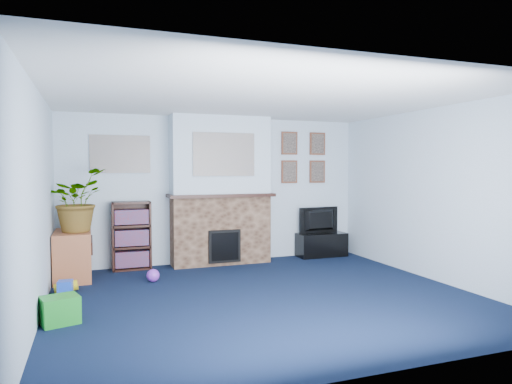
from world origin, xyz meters
name	(u,v)px	position (x,y,z in m)	size (l,w,h in m)	color
floor	(266,296)	(0.00, 0.00, 0.00)	(5.00, 4.50, 0.01)	black
ceiling	(266,98)	(0.00, 0.00, 2.40)	(5.00, 4.50, 0.01)	white
wall_back	(217,190)	(0.00, 2.25, 1.20)	(5.00, 0.04, 2.40)	silver
wall_front	(376,217)	(0.00, -2.25, 1.20)	(5.00, 0.04, 2.40)	silver
wall_left	(37,204)	(-2.50, 0.00, 1.20)	(0.04, 4.50, 2.40)	silver
wall_right	(433,194)	(2.50, 0.00, 1.20)	(0.04, 4.50, 2.40)	silver
chimney_breast	(221,191)	(0.00, 2.05, 1.18)	(1.72, 0.50, 2.40)	brown
collage_main	(224,154)	(0.00, 1.84, 1.78)	(1.00, 0.03, 0.68)	gray
collage_left	(120,154)	(-1.55, 2.23, 1.78)	(0.90, 0.03, 0.58)	gray
portrait_tl	(289,143)	(1.30, 2.23, 2.00)	(0.30, 0.03, 0.40)	brown
portrait_tr	(317,144)	(1.85, 2.23, 2.00)	(0.30, 0.03, 0.40)	brown
portrait_bl	(289,172)	(1.30, 2.23, 1.50)	(0.30, 0.03, 0.40)	brown
portrait_br	(317,172)	(1.85, 2.23, 1.50)	(0.30, 0.03, 0.40)	brown
tv_stand	(322,244)	(1.84, 2.03, 0.23)	(0.87, 0.37, 0.41)	black
television	(321,220)	(1.84, 2.05, 0.64)	(0.79, 0.10, 0.45)	black
bookshelf	(131,237)	(-1.41, 2.11, 0.50)	(0.58, 0.28, 1.05)	black
sideboard	(73,254)	(-2.24, 1.75, 0.35)	(0.48, 0.87, 0.68)	#A35734
potted_plant	(76,200)	(-2.19, 1.70, 1.12)	(0.79, 0.69, 0.88)	#26661E
mantel_clock	(220,189)	(-0.03, 2.00, 1.22)	(0.11, 0.06, 0.15)	gold
mantel_candle	(237,189)	(0.26, 2.00, 1.23)	(0.05, 0.05, 0.15)	#B2BFC6
mantel_teddy	(191,190)	(-0.51, 2.00, 1.22)	(0.14, 0.14, 0.14)	gray
mantel_can	(260,189)	(0.67, 2.00, 1.21)	(0.07, 0.07, 0.13)	blue
green_crate	(60,310)	(-2.30, -0.20, 0.14)	(0.35, 0.28, 0.28)	#198C26
toy_ball	(153,275)	(-1.20, 1.20, 0.09)	(0.18, 0.18, 0.18)	purple
toy_block	(65,288)	(-2.30, 0.80, 0.11)	(0.17, 0.17, 0.20)	blue
toy_tube	(66,287)	(-2.30, 1.02, 0.07)	(0.13, 0.13, 0.27)	yellow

